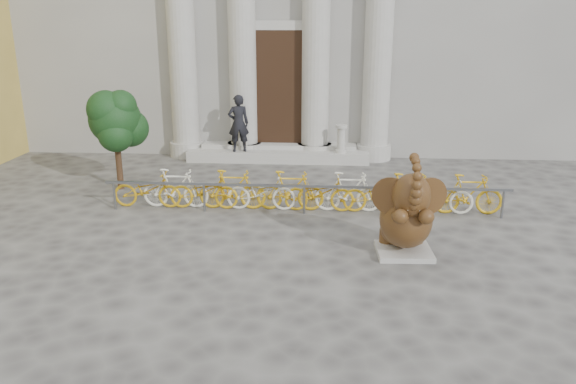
# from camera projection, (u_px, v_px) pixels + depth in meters

# --- Properties ---
(ground) EXTENTS (80.00, 80.00, 0.00)m
(ground) POSITION_uv_depth(u_px,v_px,m) (232.00, 287.00, 9.91)
(ground) COLOR #474442
(ground) RESTS_ON ground
(entrance_steps) EXTENTS (6.00, 1.20, 0.36)m
(entrance_steps) POSITION_uv_depth(u_px,v_px,m) (278.00, 155.00, 18.82)
(entrance_steps) COLOR #A8A59E
(entrance_steps) RESTS_ON ground
(elephant_statue) EXTENTS (1.45, 1.62, 2.17)m
(elephant_statue) POSITION_uv_depth(u_px,v_px,m) (406.00, 218.00, 11.06)
(elephant_statue) COLOR #A8A59E
(elephant_statue) RESTS_ON ground
(bike_rack) EXTENTS (9.81, 0.53, 1.00)m
(bike_rack) POSITION_uv_depth(u_px,v_px,m) (304.00, 191.00, 13.76)
(bike_rack) COLOR slate
(bike_rack) RESTS_ON ground
(tree) EXTENTS (1.59, 1.45, 2.76)m
(tree) POSITION_uv_depth(u_px,v_px,m) (116.00, 121.00, 15.10)
(tree) COLOR #332114
(tree) RESTS_ON ground
(pedestrian) EXTENTS (0.77, 0.60, 1.87)m
(pedestrian) POSITION_uv_depth(u_px,v_px,m) (238.00, 123.00, 18.25)
(pedestrian) COLOR black
(pedestrian) RESTS_ON entrance_steps
(balustrade_post) EXTENTS (0.37, 0.37, 0.91)m
(balustrade_post) POSITION_uv_depth(u_px,v_px,m) (341.00, 140.00, 18.22)
(balustrade_post) COLOR #A8A59E
(balustrade_post) RESTS_ON entrance_steps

